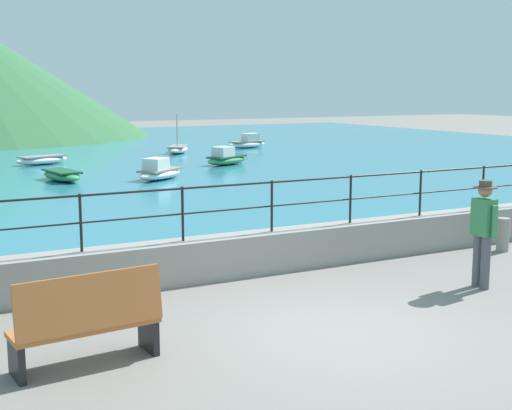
% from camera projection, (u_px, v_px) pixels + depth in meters
% --- Properties ---
extents(ground_plane, '(120.00, 120.00, 0.00)m').
position_uv_depth(ground_plane, '(334.00, 332.00, 9.32)').
color(ground_plane, slate).
extents(promenade_wall, '(20.00, 0.56, 0.70)m').
position_uv_depth(promenade_wall, '(229.00, 256.00, 12.06)').
color(promenade_wall, gray).
rests_on(promenade_wall, ground).
extents(railing, '(18.44, 0.04, 0.90)m').
position_uv_depth(railing, '(229.00, 200.00, 11.90)').
color(railing, black).
rests_on(railing, promenade_wall).
extents(lake_water, '(64.00, 44.32, 0.06)m').
position_uv_depth(lake_water, '(12.00, 159.00, 31.86)').
color(lake_water, teal).
rests_on(lake_water, ground).
extents(bench_main, '(1.74, 0.70, 1.13)m').
position_uv_depth(bench_main, '(88.00, 320.00, 8.06)').
color(bench_main, '#B76633').
rests_on(bench_main, ground).
extents(person_walking, '(0.38, 0.57, 1.75)m').
position_uv_depth(person_walking, '(483.00, 228.00, 11.23)').
color(person_walking, '#4C4C56').
rests_on(person_walking, ground).
extents(bollard, '(0.24, 0.24, 0.67)m').
position_uv_depth(bollard, '(503.00, 235.00, 13.90)').
color(bollard, gray).
rests_on(bollard, ground).
extents(boat_1, '(2.47, 1.60, 0.36)m').
position_uv_depth(boat_1, '(42.00, 160.00, 29.33)').
color(boat_1, white).
rests_on(boat_1, lake_water).
extents(boat_2, '(2.46, 1.86, 0.76)m').
position_uv_depth(boat_2, '(226.00, 158.00, 29.22)').
color(boat_2, '#338C59').
rests_on(boat_2, lake_water).
extents(boat_3, '(1.25, 2.41, 0.36)m').
position_uv_depth(boat_3, '(62.00, 175.00, 24.12)').
color(boat_3, '#338C59').
rests_on(boat_3, lake_water).
extents(boat_4, '(2.42, 1.28, 0.76)m').
position_uv_depth(boat_4, '(247.00, 143.00, 37.58)').
color(boat_4, white).
rests_on(boat_4, lake_water).
extents(boat_5, '(2.36, 2.14, 0.76)m').
position_uv_depth(boat_5, '(159.00, 172.00, 24.49)').
color(boat_5, white).
rests_on(boat_5, lake_water).
extents(boat_6, '(1.94, 2.44, 1.93)m').
position_uv_depth(boat_6, '(178.00, 149.00, 34.51)').
color(boat_6, white).
rests_on(boat_6, lake_water).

